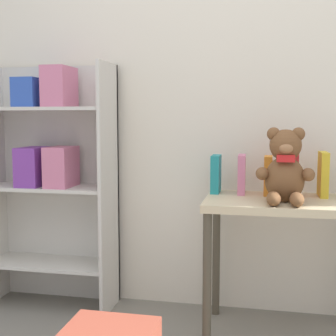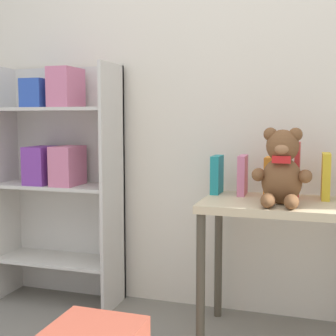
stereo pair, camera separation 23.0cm
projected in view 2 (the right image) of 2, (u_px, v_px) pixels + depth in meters
name	position (u px, v px, depth m)	size (l,w,h in m)	color
wall_back	(241.00, 77.00, 2.43)	(4.80, 0.06, 2.50)	silver
bookshelf_side	(59.00, 167.00, 2.62)	(0.70, 0.29, 1.32)	beige
display_table	(280.00, 224.00, 2.12)	(0.70, 0.45, 0.66)	beige
teddy_bear	(282.00, 170.00, 2.01)	(0.25, 0.23, 0.33)	brown
book_standing_teal	(217.00, 175.00, 2.32)	(0.04, 0.14, 0.19)	teal
book_standing_pink	(243.00, 175.00, 2.28)	(0.04, 0.15, 0.19)	#D17093
book_standing_orange	(269.00, 177.00, 2.23)	(0.04, 0.12, 0.19)	orange
book_standing_red	(297.00, 170.00, 2.18)	(0.02, 0.13, 0.26)	red
book_standing_yellow	(326.00, 176.00, 2.15)	(0.04, 0.14, 0.21)	gold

